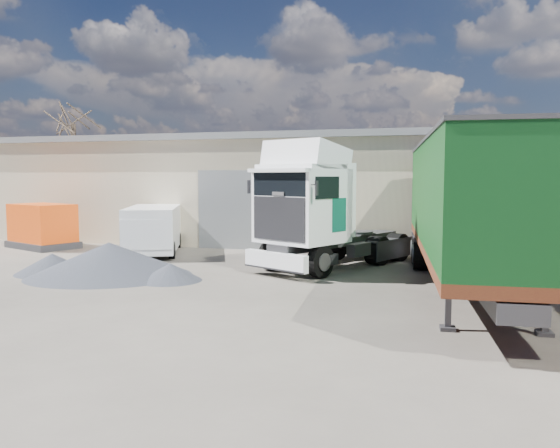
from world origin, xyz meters
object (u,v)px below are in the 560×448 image
(bare_tree, at_px, (73,110))
(box_trailer, at_px, (470,200))
(orange_skip, at_px, (43,229))
(tractor_unit, at_px, (318,216))
(panel_van, at_px, (153,230))

(bare_tree, distance_m, box_trailer, 31.03)
(bare_tree, relative_size, orange_skip, 2.53)
(tractor_unit, height_order, box_trailer, tractor_unit)
(bare_tree, height_order, box_trailer, bare_tree)
(bare_tree, distance_m, panel_van, 19.23)
(tractor_unit, xyz_separation_m, box_trailer, (4.95, -2.53, 0.73))
(orange_skip, bearing_deg, box_trailer, 6.98)
(box_trailer, bearing_deg, panel_van, 156.03)
(box_trailer, distance_m, orange_skip, 19.23)
(bare_tree, distance_m, orange_skip, 15.56)
(box_trailer, distance_m, panel_van, 13.40)
(bare_tree, xyz_separation_m, panel_van, (12.95, -12.44, -6.88))
(bare_tree, relative_size, tractor_unit, 1.35)
(box_trailer, bearing_deg, orange_skip, 160.78)
(box_trailer, bearing_deg, tractor_unit, 148.54)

